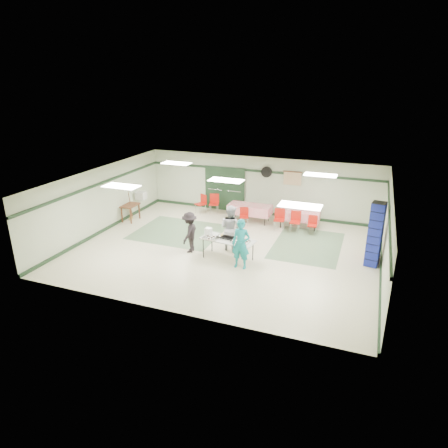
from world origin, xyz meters
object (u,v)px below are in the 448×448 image
(chair_d, at_px, (244,214))
(dining_table_b, at_px, (250,209))
(crate_stack_blue_b, at_px, (375,235))
(volunteer_grey, at_px, (231,228))
(crate_stack_red, at_px, (374,239))
(printer_table, at_px, (130,207))
(volunteer_dark, at_px, (190,232))
(dining_table_a, at_px, (299,215))
(crate_stack_blue_a, at_px, (374,240))
(chair_a, at_px, (295,219))
(serving_table, at_px, (228,240))
(chair_c, at_px, (312,223))
(chair_loose_a, at_px, (214,202))
(office_printer, at_px, (141,195))
(volunteer_teal, at_px, (241,244))
(chair_b, at_px, (279,217))
(chair_loose_b, at_px, (202,202))
(broom, at_px, (130,205))

(chair_d, bearing_deg, dining_table_b, 63.36)
(crate_stack_blue_b, bearing_deg, volunteer_grey, -174.60)
(crate_stack_red, relative_size, printer_table, 1.71)
(chair_d, bearing_deg, volunteer_dark, -125.49)
(dining_table_a, height_order, crate_stack_blue_a, crate_stack_blue_a)
(crate_stack_blue_b, bearing_deg, chair_a, 144.52)
(serving_table, relative_size, chair_c, 2.53)
(volunteer_dark, relative_size, chair_a, 1.71)
(chair_loose_a, xyz_separation_m, crate_stack_blue_b, (7.18, -3.26, 0.57))
(crate_stack_red, relative_size, office_printer, 3.50)
(dining_table_a, distance_m, crate_stack_blue_a, 4.16)
(volunteer_teal, xyz_separation_m, chair_loose_a, (-3.01, 5.02, -0.29))
(volunteer_dark, distance_m, chair_loose_a, 4.51)
(volunteer_dark, distance_m, chair_b, 4.25)
(volunteer_teal, height_order, crate_stack_blue_b, crate_stack_blue_b)
(serving_table, xyz_separation_m, crate_stack_blue_b, (4.80, 1.28, 0.42))
(chair_a, distance_m, chair_b, 0.68)
(chair_a, xyz_separation_m, chair_b, (-0.68, 0.00, 0.02))
(volunteer_grey, relative_size, chair_loose_b, 1.92)
(volunteer_grey, height_order, broom, volunteer_grey)
(volunteer_grey, relative_size, office_printer, 4.00)
(dining_table_a, bearing_deg, broom, -170.24)
(volunteer_dark, height_order, broom, volunteer_dark)
(crate_stack_blue_a, height_order, crate_stack_red, crate_stack_blue_a)
(crate_stack_blue_a, xyz_separation_m, printer_table, (-10.30, 0.98, -0.30))
(volunteer_grey, height_order, chair_d, volunteer_grey)
(crate_stack_blue_a, xyz_separation_m, crate_stack_red, (0.00, 0.60, -0.18))
(dining_table_a, relative_size, chair_a, 1.98)
(volunteer_grey, bearing_deg, dining_table_b, -66.07)
(chair_b, distance_m, chair_loose_a, 3.55)
(dining_table_b, distance_m, broom, 5.39)
(volunteer_teal, bearing_deg, chair_b, 84.22)
(volunteer_teal, distance_m, printer_table, 6.71)
(chair_d, bearing_deg, office_printer, 164.57)
(volunteer_teal, distance_m, office_printer, 7.14)
(volunteer_teal, distance_m, chair_loose_b, 5.99)
(volunteer_dark, xyz_separation_m, office_printer, (-3.96, 3.07, 0.15))
(dining_table_b, xyz_separation_m, chair_loose_b, (-2.46, 0.28, -0.01))
(volunteer_teal, distance_m, crate_stack_blue_a, 4.51)
(serving_table, height_order, volunteer_teal, volunteer_teal)
(volunteer_dark, bearing_deg, dining_table_a, 136.25)
(dining_table_a, bearing_deg, crate_stack_red, -38.70)
(crate_stack_red, height_order, broom, crate_stack_red)
(volunteer_dark, xyz_separation_m, chair_loose_b, (-1.37, 4.22, -0.21))
(crate_stack_red, distance_m, printer_table, 10.31)
(volunteer_teal, xyz_separation_m, volunteer_dark, (-2.18, 0.59, -0.10))
(serving_table, bearing_deg, volunteer_dark, -176.77)
(volunteer_grey, xyz_separation_m, crate_stack_blue_b, (5.00, 0.47, 0.27))
(chair_b, bearing_deg, chair_loose_b, 160.74)
(volunteer_teal, relative_size, crate_stack_blue_b, 0.76)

